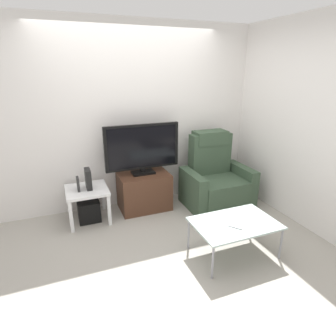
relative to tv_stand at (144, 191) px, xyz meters
name	(u,v)px	position (x,y,z in m)	size (l,w,h in m)	color
ground_plane	(160,237)	(-0.06, -0.82, -0.27)	(6.40, 6.40, 0.00)	#9E998E
wall_back	(132,118)	(-0.06, 0.31, 1.03)	(6.40, 0.06, 2.60)	silver
wall_side	(293,122)	(1.82, -0.82, 1.03)	(0.06, 4.48, 2.60)	silver
tv_stand	(144,191)	(0.00, 0.00, 0.00)	(0.72, 0.50, 0.54)	#4C2D1E
television	(142,148)	(0.00, 0.02, 0.65)	(1.06, 0.20, 0.71)	black
recliner_armchair	(215,180)	(1.06, -0.22, 0.10)	(0.98, 0.78, 1.08)	#384C38
side_table	(87,194)	(-0.81, -0.06, 0.12)	(0.54, 0.54, 0.46)	white
subwoofer_box	(89,210)	(-0.81, -0.06, -0.13)	(0.29, 0.29, 0.29)	black
book_upright	(78,184)	(-0.91, -0.08, 0.28)	(0.03, 0.12, 0.18)	#262626
game_console	(88,179)	(-0.77, -0.05, 0.32)	(0.07, 0.20, 0.27)	black
coffee_table	(235,224)	(0.59, -1.42, 0.10)	(0.90, 0.60, 0.39)	#B2C6C1
cell_phone	(236,226)	(0.55, -1.50, 0.13)	(0.07, 0.15, 0.01)	#B7B7BC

